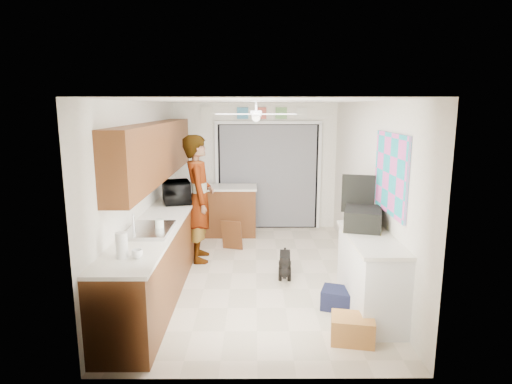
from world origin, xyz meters
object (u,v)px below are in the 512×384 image
object	(u,v)px
cardboard_box	(352,329)
man	(199,199)
cup	(137,254)
paper_towel_roll	(122,245)
microwave	(177,192)
suitcase	(363,218)
dog	(285,264)
navy_crate	(338,299)

from	to	relation	value
cardboard_box	man	world-z (taller)	man
cup	paper_towel_roll	bearing A→B (deg)	173.69
microwave	cup	world-z (taller)	microwave
suitcase	dog	distance (m)	1.43
navy_crate	suitcase	bearing A→B (deg)	39.24
microwave	navy_crate	distance (m)	3.00
microwave	cardboard_box	size ratio (longest dim) A/B	1.36
paper_towel_roll	microwave	bearing A→B (deg)	87.68
cardboard_box	dog	size ratio (longest dim) A/B	0.85
dog	microwave	bearing A→B (deg)	159.44
paper_towel_roll	dog	distance (m)	2.63
cup	dog	distance (m)	2.51
microwave	man	distance (m)	0.36
suitcase	navy_crate	bearing A→B (deg)	-125.53
man	dog	distance (m)	1.72
microwave	navy_crate	xyz separation A→B (m)	(2.25, -1.73, -0.99)
suitcase	man	world-z (taller)	man
cup	suitcase	xyz separation A→B (m)	(2.51, 1.07, 0.08)
dog	suitcase	bearing A→B (deg)	-33.09
microwave	suitcase	xyz separation A→B (m)	(2.57, -1.47, -0.04)
man	dog	world-z (taller)	man
man	dog	xyz separation A→B (m)	(1.31, -0.76, -0.80)
paper_towel_roll	navy_crate	distance (m)	2.65
suitcase	cup	bearing A→B (deg)	-141.66
suitcase	dog	bearing A→B (deg)	157.78
navy_crate	paper_towel_roll	bearing A→B (deg)	-161.30
cup	paper_towel_roll	xyz separation A→B (m)	(-0.15, 0.02, 0.09)
man	dog	size ratio (longest dim) A/B	3.89
paper_towel_roll	suitcase	size ratio (longest dim) A/B	0.45
cup	man	xyz separation A→B (m)	(0.29, 2.53, 0.02)
cardboard_box	dog	bearing A→B (deg)	108.86
man	dog	bearing A→B (deg)	-127.57
paper_towel_roll	man	distance (m)	2.55
paper_towel_roll	cardboard_box	size ratio (longest dim) A/B	0.59
paper_towel_roll	suitcase	bearing A→B (deg)	21.59
cardboard_box	dog	distance (m)	1.82
paper_towel_roll	man	bearing A→B (deg)	79.90
navy_crate	man	world-z (taller)	man
microwave	paper_towel_roll	world-z (taller)	microwave
microwave	cardboard_box	world-z (taller)	microwave
paper_towel_roll	cardboard_box	xyz separation A→B (m)	(2.35, 0.03, -0.93)
paper_towel_roll	cardboard_box	bearing A→B (deg)	0.77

